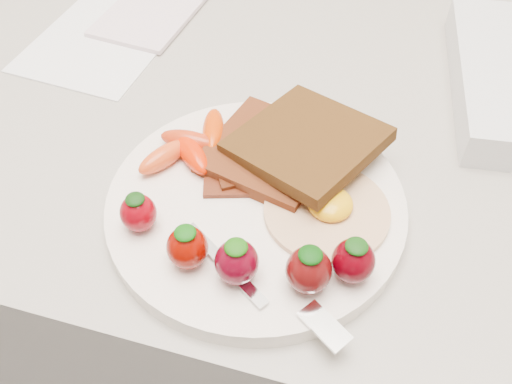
# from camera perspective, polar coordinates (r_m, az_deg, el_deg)

# --- Properties ---
(counter) EXTENTS (2.00, 0.60, 0.90)m
(counter) POSITION_cam_1_polar(r_m,az_deg,el_deg) (0.98, 0.88, -11.66)
(counter) COLOR gray
(counter) RESTS_ON ground
(plate) EXTENTS (0.27, 0.27, 0.02)m
(plate) POSITION_cam_1_polar(r_m,az_deg,el_deg) (0.52, 0.00, -1.38)
(plate) COLOR white
(plate) RESTS_ON counter
(toast_lower) EXTENTS (0.13, 0.13, 0.01)m
(toast_lower) POSITION_cam_1_polar(r_m,az_deg,el_deg) (0.54, 1.43, 4.02)
(toast_lower) COLOR #37150B
(toast_lower) RESTS_ON plate
(toast_upper) EXTENTS (0.16, 0.16, 0.03)m
(toast_upper) POSITION_cam_1_polar(r_m,az_deg,el_deg) (0.53, 5.10, 5.03)
(toast_upper) COLOR black
(toast_upper) RESTS_ON toast_lower
(fried_egg) EXTENTS (0.13, 0.13, 0.02)m
(fried_egg) POSITION_cam_1_polar(r_m,az_deg,el_deg) (0.50, 7.18, -1.71)
(fried_egg) COLOR beige
(fried_egg) RESTS_ON plate
(bacon_strips) EXTENTS (0.11, 0.07, 0.01)m
(bacon_strips) POSITION_cam_1_polar(r_m,az_deg,el_deg) (0.52, 0.75, 1.17)
(bacon_strips) COLOR #3B1609
(bacon_strips) RESTS_ON plate
(baby_carrots) EXTENTS (0.08, 0.11, 0.02)m
(baby_carrots) POSITION_cam_1_polar(r_m,az_deg,el_deg) (0.55, -6.57, 4.72)
(baby_carrots) COLOR red
(baby_carrots) RESTS_ON plate
(strawberries) EXTENTS (0.21, 0.06, 0.04)m
(strawberries) POSITION_cam_1_polar(r_m,az_deg,el_deg) (0.45, -0.45, -6.05)
(strawberries) COLOR #78010A
(strawberries) RESTS_ON plate
(fork) EXTENTS (0.16, 0.08, 0.00)m
(fork) POSITION_cam_1_polar(r_m,az_deg,el_deg) (0.45, 1.22, -9.85)
(fork) COLOR silver
(fork) RESTS_ON plate
(paper_sheet) EXTENTS (0.17, 0.22, 0.00)m
(paper_sheet) POSITION_cam_1_polar(r_m,az_deg,el_deg) (0.76, -14.91, 14.71)
(paper_sheet) COLOR white
(paper_sheet) RESTS_ON counter
(notepad) EXTENTS (0.12, 0.16, 0.01)m
(notepad) POSITION_cam_1_polar(r_m,az_deg,el_deg) (0.78, -10.41, 17.29)
(notepad) COLOR silver
(notepad) RESTS_ON paper_sheet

